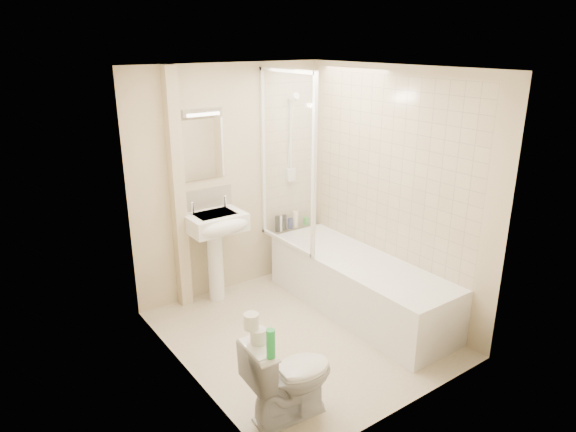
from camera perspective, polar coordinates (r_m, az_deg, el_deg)
floor at (r=4.93m, az=1.46°, el=-12.98°), size 2.50×2.50×0.00m
wall_back at (r=5.41m, az=-6.41°, el=3.82°), size 2.20×0.02×2.40m
wall_left at (r=3.89m, az=-11.49°, el=-2.69°), size 0.02×2.50×2.40m
wall_right at (r=5.12m, az=11.49°, el=2.65°), size 0.02×2.50×2.40m
ceiling at (r=4.18m, az=1.75°, el=16.13°), size 2.20×2.50×0.02m
tile_back at (r=5.74m, az=0.15°, el=7.13°), size 0.70×0.01×1.75m
tile_right at (r=5.07m, az=11.29°, el=5.15°), size 0.01×2.10×1.75m
pipe_boxing at (r=5.10m, az=-12.16°, el=2.55°), size 0.12×0.12×2.40m
splashback at (r=5.32m, az=-9.16°, el=1.50°), size 0.60×0.02×0.30m
mirror at (r=5.18m, az=-9.47°, el=7.30°), size 0.46×0.01×0.60m
strip_light at (r=5.10m, az=-9.58°, el=11.33°), size 0.42×0.07×0.07m
bathtub at (r=5.24m, az=7.91°, el=-7.49°), size 0.70×2.10×0.55m
shower_screen at (r=5.19m, az=-0.17°, el=6.11°), size 0.04×0.92×1.80m
shower_fixture at (r=5.68m, az=0.40°, el=8.24°), size 0.10×0.16×0.99m
pedestal_sink at (r=5.21m, az=-7.89°, el=-1.83°), size 0.57×0.51×1.10m
bottle_black_a at (r=5.78m, az=-1.15°, el=-0.88°), size 0.05×0.05×0.18m
bottle_white_a at (r=5.80m, az=-0.89°, el=-0.88°), size 0.05×0.05×0.17m
bottle_black_b at (r=5.83m, az=-0.40°, el=-0.72°), size 0.05×0.05×0.18m
bottle_blue at (r=5.88m, az=0.23°, el=-0.83°), size 0.06×0.06×0.12m
bottle_cream at (r=5.91m, az=0.83°, el=-0.39°), size 0.06×0.06×0.19m
bottle_green at (r=6.02m, az=2.05°, el=-0.55°), size 0.07×0.07×0.09m
toilet at (r=3.84m, az=0.18°, el=-17.36°), size 0.47×0.71×0.67m
toilet_roll_lower at (r=3.56m, az=-3.32°, el=-13.15°), size 0.11×0.11×0.10m
toilet_roll_upper at (r=3.51m, az=-4.10°, el=-11.58°), size 0.10×0.10×0.11m
green_bottle at (r=3.39m, az=-1.93°, el=-13.98°), size 0.06×0.06×0.20m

